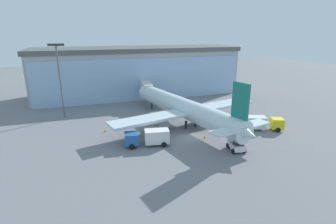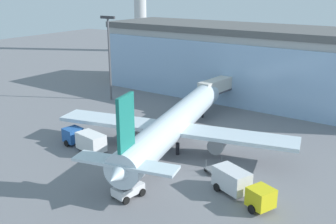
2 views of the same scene
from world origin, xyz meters
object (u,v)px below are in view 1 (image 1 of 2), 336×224
object	(u,v)px
pushback_tug	(237,145)
airplane	(185,109)
safety_cone_wingtip	(105,131)
jet_bridge	(145,87)
safety_cone_nose	(205,137)
baggage_cart	(229,123)
catering_truck	(149,137)
apron_light_mast	(59,74)
fuel_truck	(262,123)

from	to	relation	value
pushback_tug	airplane	bearing A→B (deg)	21.99
safety_cone_wingtip	pushback_tug	bearing A→B (deg)	-40.41
jet_bridge	safety_cone_nose	distance (m)	28.03
safety_cone_nose	airplane	bearing A→B (deg)	93.22
baggage_cart	safety_cone_nose	size ratio (longest dim) A/B	5.86
airplane	safety_cone_wingtip	bearing A→B (deg)	72.26
airplane	catering_truck	bearing A→B (deg)	114.40
apron_light_mast	safety_cone_wingtip	distance (m)	16.91
airplane	fuel_truck	world-z (taller)	airplane
airplane	safety_cone_wingtip	distance (m)	16.12
jet_bridge	safety_cone_wingtip	distance (m)	22.80
jet_bridge	fuel_truck	bearing A→B (deg)	-144.66
jet_bridge	fuel_truck	distance (m)	31.71
baggage_cart	pushback_tug	bearing A→B (deg)	-177.15
jet_bridge	pushback_tug	bearing A→B (deg)	-164.59
pushback_tug	catering_truck	bearing A→B (deg)	71.89
airplane	fuel_truck	size ratio (longest dim) A/B	4.77
jet_bridge	apron_light_mast	world-z (taller)	apron_light_mast
airplane	baggage_cart	size ratio (longest dim) A/B	11.17
catering_truck	safety_cone_wingtip	bearing A→B (deg)	-44.40
jet_bridge	safety_cone_wingtip	bearing A→B (deg)	150.60
airplane	safety_cone_nose	distance (m)	8.32
airplane	fuel_truck	xyz separation A→B (m)	(12.67, -7.81, -1.98)
jet_bridge	pushback_tug	distance (m)	34.38
safety_cone_nose	catering_truck	bearing A→B (deg)	176.17
apron_light_mast	baggage_cart	world-z (taller)	apron_light_mast
apron_light_mast	airplane	distance (m)	27.45
catering_truck	baggage_cart	xyz separation A→B (m)	(17.84, 3.35, -0.97)
safety_cone_wingtip	airplane	bearing A→B (deg)	-6.40
fuel_truck	pushback_tug	xyz separation A→B (m)	(-9.95, -6.11, -0.49)
airplane	safety_cone_wingtip	world-z (taller)	airplane
pushback_tug	safety_cone_nose	size ratio (longest dim) A/B	6.33
fuel_truck	safety_cone_nose	size ratio (longest dim) A/B	13.73
baggage_cart	safety_cone_nose	xyz separation A→B (m)	(-7.68, -4.03, -0.23)
fuel_truck	apron_light_mast	bearing A→B (deg)	173.13
jet_bridge	fuel_truck	xyz separation A→B (m)	(15.15, -27.71, -2.79)
apron_light_mast	fuel_truck	size ratio (longest dim) A/B	2.10
safety_cone_nose	baggage_cart	bearing A→B (deg)	27.73
jet_bridge	safety_cone_nose	bearing A→B (deg)	-167.30
jet_bridge	safety_cone_nose	xyz separation A→B (m)	(2.91, -27.59, -3.98)
apron_light_mast	airplane	bearing A→B (deg)	-31.38
safety_cone_wingtip	baggage_cart	bearing A→B (deg)	-12.80
apron_light_mast	pushback_tug	distance (m)	38.77
fuel_truck	safety_cone_nose	world-z (taller)	fuel_truck
catering_truck	pushback_tug	distance (m)	14.25
safety_cone_wingtip	jet_bridge	bearing A→B (deg)	53.92
fuel_truck	baggage_cart	distance (m)	6.25
jet_bridge	airplane	bearing A→B (deg)	-166.22
safety_cone_nose	safety_cone_wingtip	bearing A→B (deg)	149.66
jet_bridge	baggage_cart	xyz separation A→B (m)	(10.59, -23.55, -3.75)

